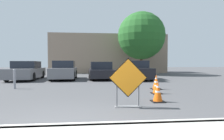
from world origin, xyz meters
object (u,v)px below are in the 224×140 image
object	(u,v)px
traffic_cone_nearest	(158,92)
parked_car_nearest	(27,71)
parked_car_second	(64,71)
parked_car_third	(101,71)
road_closed_sign	(128,82)
traffic_cone_third	(156,82)
parked_car_fourth	(137,71)
bollard_nearest	(15,78)
traffic_cone_second	(156,86)

from	to	relation	value
traffic_cone_nearest	parked_car_nearest	bearing A→B (deg)	130.51
parked_car_second	parked_car_third	xyz separation A→B (m)	(2.89, 0.09, -0.04)
road_closed_sign	parked_car_third	world-z (taller)	road_closed_sign
parked_car_nearest	traffic_cone_nearest	bearing A→B (deg)	126.86
traffic_cone_third	parked_car_second	xyz separation A→B (m)	(-5.41, 5.83, 0.33)
traffic_cone_third	parked_car_fourth	size ratio (longest dim) A/B	0.15
traffic_cone_third	bollard_nearest	world-z (taller)	bollard_nearest
parked_car_nearest	parked_car_second	distance (m)	2.89
parked_car_second	traffic_cone_second	bearing A→B (deg)	122.20
parked_car_nearest	parked_car_third	world-z (taller)	parked_car_nearest
road_closed_sign	traffic_cone_third	distance (m)	3.94
road_closed_sign	parked_car_nearest	bearing A→B (deg)	124.19
traffic_cone_third	parked_car_third	size ratio (longest dim) A/B	0.17
parked_car_fourth	traffic_cone_third	bearing A→B (deg)	90.07
traffic_cone_second	road_closed_sign	bearing A→B (deg)	-126.92
road_closed_sign	traffic_cone_nearest	xyz separation A→B (m)	(1.10, 0.61, -0.41)
bollard_nearest	parked_car_nearest	bearing A→B (deg)	104.87
parked_car_fourth	road_closed_sign	bearing A→B (deg)	78.88
road_closed_sign	bollard_nearest	xyz separation A→B (m)	(-4.93, 4.16, -0.22)
parked_car_fourth	bollard_nearest	size ratio (longest dim) A/B	4.82
traffic_cone_second	parked_car_third	distance (m)	7.46
parked_car_second	bollard_nearest	world-z (taller)	parked_car_second
road_closed_sign	bollard_nearest	distance (m)	6.45
traffic_cone_third	parked_car_third	bearing A→B (deg)	113.07
traffic_cone_nearest	traffic_cone_second	world-z (taller)	traffic_cone_nearest
road_closed_sign	bollard_nearest	bearing A→B (deg)	139.86
road_closed_sign	traffic_cone_second	distance (m)	2.69
road_closed_sign	traffic_cone_second	size ratio (longest dim) A/B	2.14
traffic_cone_nearest	parked_car_fourth	size ratio (longest dim) A/B	0.14
road_closed_sign	parked_car_third	size ratio (longest dim) A/B	0.33
bollard_nearest	traffic_cone_third	bearing A→B (deg)	-6.56
parked_car_second	parked_car_fourth	distance (m)	5.79
traffic_cone_third	parked_car_nearest	bearing A→B (deg)	144.66
traffic_cone_third	parked_car_nearest	size ratio (longest dim) A/B	0.15
road_closed_sign	traffic_cone_third	world-z (taller)	road_closed_sign
road_closed_sign	traffic_cone_second	xyz separation A→B (m)	(1.60, 2.13, -0.42)
parked_car_third	parked_car_second	bearing A→B (deg)	-1.88
traffic_cone_nearest	parked_car_third	xyz separation A→B (m)	(-1.60, 8.68, 0.31)
traffic_cone_third	parked_car_third	xyz separation A→B (m)	(-2.52, 5.92, 0.29)
parked_car_nearest	traffic_cone_third	bearing A→B (deg)	141.01
traffic_cone_third	road_closed_sign	bearing A→B (deg)	-121.04
parked_car_third	parked_car_fourth	bearing A→B (deg)	169.28
traffic_cone_nearest	parked_car_third	bearing A→B (deg)	100.46
traffic_cone_third	parked_car_third	distance (m)	6.45
bollard_nearest	parked_car_third	bearing A→B (deg)	49.17
parked_car_third	parked_car_fourth	distance (m)	2.92
parked_car_second	bollard_nearest	distance (m)	5.27
road_closed_sign	parked_car_fourth	size ratio (longest dim) A/B	0.30
traffic_cone_nearest	bollard_nearest	distance (m)	7.00
road_closed_sign	traffic_cone_second	bearing A→B (deg)	53.08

